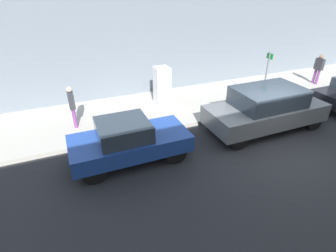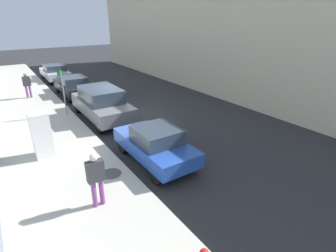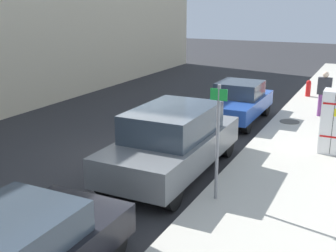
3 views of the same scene
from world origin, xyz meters
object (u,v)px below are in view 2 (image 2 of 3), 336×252
(discarded_refrigerator, at_px, (41,135))
(parked_sedan_silver, at_px, (55,72))
(pedestrian_walking_far, at_px, (96,176))
(parked_sedan_dark, at_px, (74,86))
(parked_suv_gray, at_px, (102,103))
(pedestrian_standing_near, at_px, (27,84))
(parked_hatchback_blue, at_px, (155,144))
(street_sign_post, at_px, (63,90))

(discarded_refrigerator, xyz_separation_m, parked_sedan_silver, (3.56, 14.56, -0.36))
(pedestrian_walking_far, bearing_deg, parked_sedan_silver, 158.92)
(parked_sedan_dark, xyz_separation_m, parked_sedan_silver, (0.00, 5.94, -0.01))
(pedestrian_walking_far, bearing_deg, parked_suv_gray, 145.86)
(pedestrian_walking_far, relative_size, parked_sedan_dark, 0.39)
(pedestrian_standing_near, relative_size, parked_hatchback_blue, 0.43)
(street_sign_post, xyz_separation_m, parked_sedan_dark, (1.63, 4.32, -0.86))
(discarded_refrigerator, bearing_deg, pedestrian_walking_far, -79.81)
(street_sign_post, bearing_deg, parked_suv_gray, -37.49)
(pedestrian_walking_far, relative_size, parked_suv_gray, 0.35)
(discarded_refrigerator, xyz_separation_m, parked_suv_gray, (3.56, 3.05, -0.16))
(pedestrian_walking_far, xyz_separation_m, parked_sedan_dark, (2.83, 12.68, -0.43))
(pedestrian_standing_near, distance_m, parked_suv_gray, 6.77)
(street_sign_post, relative_size, parked_suv_gray, 0.52)
(pedestrian_walking_far, xyz_separation_m, parked_suv_gray, (2.83, 7.11, -0.25))
(parked_suv_gray, bearing_deg, pedestrian_standing_near, 115.00)
(parked_hatchback_blue, bearing_deg, pedestrian_walking_far, -152.42)
(parked_sedan_silver, bearing_deg, pedestrian_walking_far, -98.64)
(pedestrian_standing_near, distance_m, parked_hatchback_blue, 12.11)
(parked_suv_gray, bearing_deg, parked_hatchback_blue, -90.00)
(parked_hatchback_blue, bearing_deg, street_sign_post, 103.33)
(parked_hatchback_blue, xyz_separation_m, parked_suv_gray, (0.00, 5.63, 0.15))
(parked_hatchback_blue, height_order, parked_sedan_dark, parked_hatchback_blue)
(street_sign_post, height_order, parked_suv_gray, street_sign_post)
(street_sign_post, bearing_deg, pedestrian_walking_far, -98.16)
(street_sign_post, bearing_deg, parked_sedan_dark, 69.34)
(parked_hatchback_blue, bearing_deg, discarded_refrigerator, 144.04)
(pedestrian_walking_far, distance_m, parked_sedan_silver, 18.84)
(street_sign_post, xyz_separation_m, pedestrian_walking_far, (-1.20, -8.36, -0.43))
(parked_hatchback_blue, bearing_deg, parked_sedan_dark, 90.00)
(pedestrian_walking_far, bearing_deg, parked_hatchback_blue, 105.14)
(pedestrian_walking_far, relative_size, parked_sedan_silver, 0.39)
(parked_sedan_dark, bearing_deg, pedestrian_standing_near, 168.89)
(pedestrian_standing_near, bearing_deg, parked_hatchback_blue, -131.21)
(pedestrian_standing_near, height_order, parked_suv_gray, pedestrian_standing_near)
(pedestrian_walking_far, height_order, parked_suv_gray, pedestrian_walking_far)
(discarded_refrigerator, distance_m, pedestrian_walking_far, 4.12)
(pedestrian_standing_near, height_order, parked_sedan_dark, pedestrian_standing_near)
(street_sign_post, xyz_separation_m, parked_hatchback_blue, (1.63, -6.88, -0.83))
(discarded_refrigerator, xyz_separation_m, pedestrian_standing_near, (0.70, 9.18, 0.06))
(parked_hatchback_blue, distance_m, parked_sedan_dark, 11.20)
(parked_hatchback_blue, relative_size, parked_suv_gray, 0.80)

